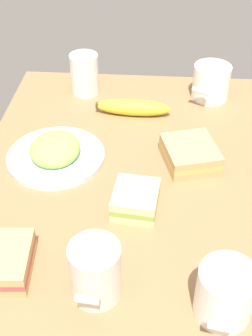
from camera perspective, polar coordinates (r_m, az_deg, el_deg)
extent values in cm
cube|color=#936D47|center=(92.22, 0.00, -1.91)|extent=(90.00, 64.00, 2.00)
cylinder|color=silver|center=(97.65, -8.97, 1.48)|extent=(21.11, 21.11, 1.20)
ellipsoid|color=#99BF59|center=(96.46, -9.08, 2.40)|extent=(11.98, 10.78, 5.47)
cylinder|color=silver|center=(69.34, -3.94, -13.07)|extent=(7.92, 7.92, 10.23)
cylinder|color=tan|center=(65.74, -4.12, -10.63)|extent=(6.97, 6.97, 0.40)
cylinder|color=silver|center=(65.91, -5.00, -16.46)|extent=(1.51, 3.66, 1.20)
cylinder|color=white|center=(118.09, 10.86, 10.76)|extent=(9.46, 9.46, 8.91)
cylinder|color=brown|center=(116.27, 11.10, 12.46)|extent=(8.33, 8.33, 0.40)
cylinder|color=white|center=(112.62, 9.53, 9.68)|extent=(3.08, 4.31, 1.20)
cylinder|color=white|center=(69.31, 12.61, -15.35)|extent=(8.78, 8.78, 8.88)
cylinder|color=black|center=(66.18, 13.10, -13.38)|extent=(7.72, 7.72, 0.40)
cylinder|color=white|center=(65.59, 12.22, -19.32)|extent=(1.89, 4.10, 1.20)
cube|color=tan|center=(77.85, -15.52, -12.12)|extent=(11.45, 10.45, 1.60)
cube|color=#C14C4C|center=(76.79, -15.70, -11.47)|extent=(11.45, 10.45, 1.20)
cube|color=tan|center=(75.74, -15.89, -10.80)|extent=(11.45, 10.45, 1.60)
cube|color=tan|center=(96.30, 8.14, 1.11)|extent=(14.07, 13.27, 1.60)
cube|color=#D8B259|center=(95.45, 8.21, 1.77)|extent=(14.07, 13.27, 1.20)
cube|color=tan|center=(94.60, 8.29, 2.44)|extent=(14.07, 13.27, 1.60)
cube|color=beige|center=(84.87, 1.23, -4.76)|extent=(10.01, 9.19, 1.60)
cube|color=#8CB24C|center=(83.90, 1.24, -4.08)|extent=(10.01, 9.19, 1.20)
cube|color=beige|center=(82.94, 1.25, -3.38)|extent=(10.01, 9.19, 1.60)
cylinder|color=silver|center=(118.54, -5.33, 11.90)|extent=(7.34, 7.34, 10.60)
cylinder|color=white|center=(119.17, -5.29, 11.33)|extent=(6.61, 6.61, 7.93)
ellipsoid|color=yellow|center=(110.10, 0.96, 7.76)|extent=(4.76, 18.62, 4.05)
cube|color=#4C3819|center=(111.13, -3.59, 8.01)|extent=(1.20, 1.20, 1.20)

